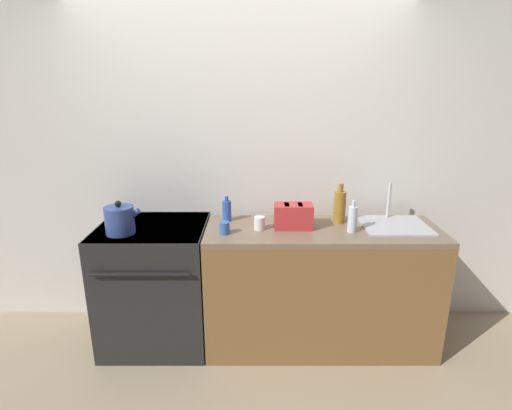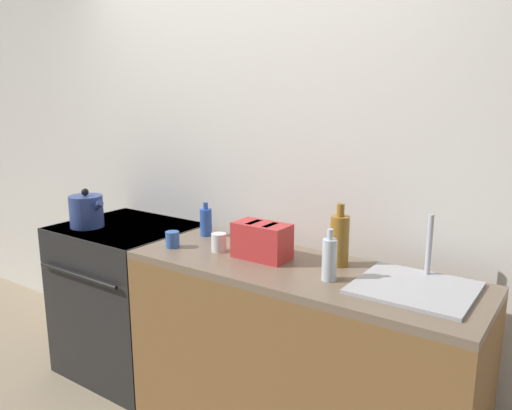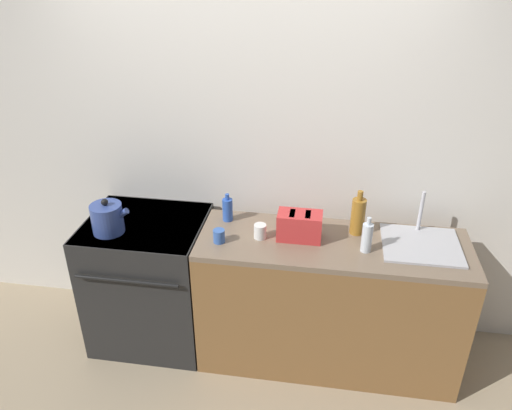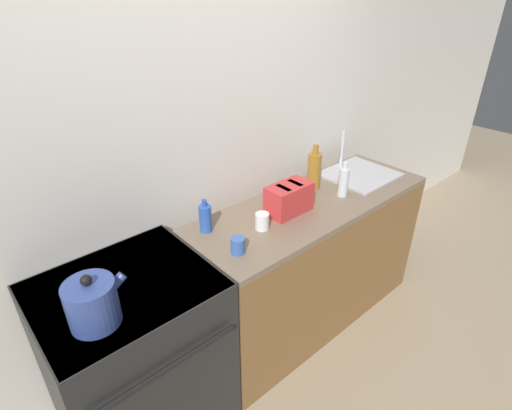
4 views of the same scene
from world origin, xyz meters
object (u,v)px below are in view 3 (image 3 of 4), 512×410
at_px(bottle_clear, 367,237).
at_px(cup_blue, 219,236).
at_px(cup_white, 260,231).
at_px(bottle_blue, 228,209).
at_px(toaster, 300,226).
at_px(bottle_amber, 358,216).
at_px(kettle, 108,218).
at_px(stove, 151,279).

relative_size(bottle_clear, cup_blue, 2.69).
bearing_deg(cup_white, bottle_clear, -4.14).
xyz_separation_m(bottle_blue, cup_white, (0.24, -0.19, -0.03)).
relative_size(toaster, bottle_clear, 1.20).
xyz_separation_m(bottle_amber, cup_blue, (-0.83, -0.24, -0.08)).
bearing_deg(bottle_clear, kettle, -178.93).
distance_m(bottle_clear, cup_white, 0.65).
xyz_separation_m(bottle_blue, cup_blue, (0.00, -0.27, -0.04)).
bearing_deg(cup_white, cup_blue, -160.49).
distance_m(stove, toaster, 1.16).
xyz_separation_m(bottle_amber, cup_white, (-0.59, -0.15, -0.08)).
bearing_deg(stove, kettle, -140.75).
relative_size(stove, cup_white, 10.08).
bearing_deg(bottle_blue, toaster, -17.36).
xyz_separation_m(stove, toaster, (1.02, -0.03, 0.54)).
bearing_deg(kettle, cup_blue, -0.72).
relative_size(bottle_blue, cup_white, 2.06).
height_order(bottle_blue, cup_white, bottle_blue).
height_order(stove, cup_blue, cup_blue).
xyz_separation_m(kettle, toaster, (1.19, 0.11, -0.01)).
bearing_deg(cup_white, bottle_amber, 14.56).
relative_size(stove, toaster, 3.44).
bearing_deg(kettle, toaster, 5.29).
bearing_deg(cup_blue, bottle_blue, 90.44).
relative_size(kettle, bottle_clear, 1.10).
relative_size(kettle, bottle_amber, 0.85).
distance_m(bottle_blue, cup_white, 0.31).
bearing_deg(stove, bottle_blue, 12.58).
xyz_separation_m(bottle_clear, bottle_amber, (-0.05, 0.20, 0.03)).
bearing_deg(toaster, bottle_clear, -11.35).
height_order(kettle, bottle_amber, bottle_amber).
bearing_deg(stove, bottle_amber, 3.71).
bearing_deg(bottle_blue, cup_white, -37.31).
height_order(bottle_clear, bottle_amber, bottle_amber).
height_order(kettle, cup_blue, kettle).
relative_size(kettle, bottle_blue, 1.30).
bearing_deg(bottle_blue, cup_blue, -89.56).
relative_size(stove, bottle_blue, 4.90).
height_order(kettle, bottle_blue, kettle).
height_order(cup_blue, cup_white, cup_white).
distance_m(stove, cup_white, 0.93).
bearing_deg(kettle, bottle_clear, 1.07).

